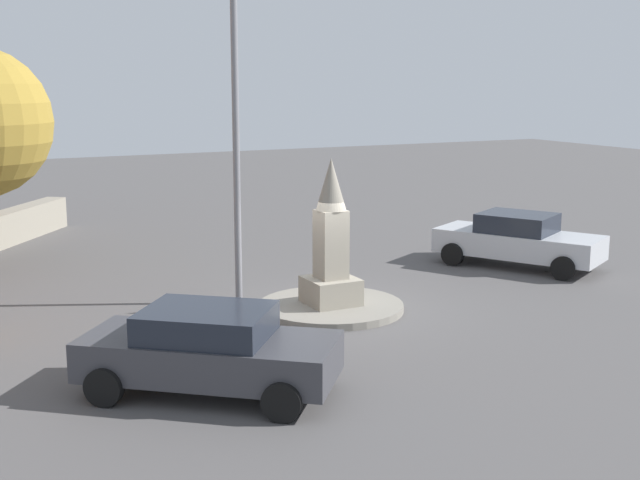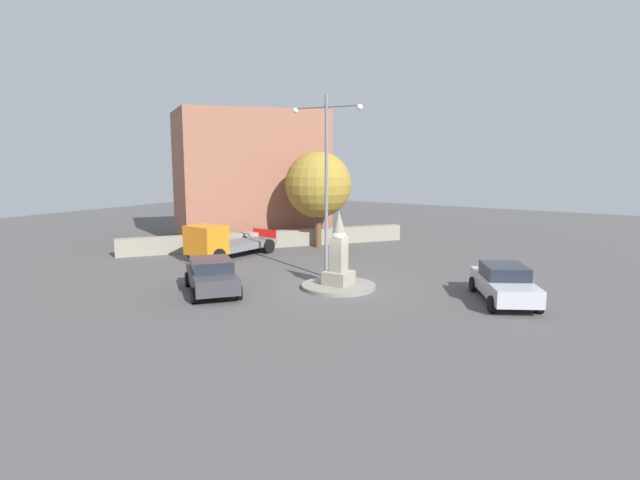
# 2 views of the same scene
# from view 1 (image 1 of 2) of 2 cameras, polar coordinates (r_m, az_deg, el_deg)

# --- Properties ---
(ground_plane) EXTENTS (80.00, 80.00, 0.00)m
(ground_plane) POSITION_cam_1_polar(r_m,az_deg,el_deg) (19.21, 0.73, -4.78)
(ground_plane) COLOR #4F4C4C
(traffic_island) EXTENTS (3.30, 3.30, 0.17)m
(traffic_island) POSITION_cam_1_polar(r_m,az_deg,el_deg) (19.18, 0.73, -4.54)
(traffic_island) COLOR gray
(traffic_island) RESTS_ON ground
(monument) EXTENTS (1.11, 1.11, 3.30)m
(monument) POSITION_cam_1_polar(r_m,az_deg,el_deg) (18.85, 0.75, -0.37)
(monument) COLOR gray
(monument) RESTS_ON traffic_island
(streetlamp) EXTENTS (3.75, 0.28, 8.55)m
(streetlamp) POSITION_cam_1_polar(r_m,az_deg,el_deg) (19.25, -5.77, 10.67)
(streetlamp) COLOR slate
(streetlamp) RESTS_ON ground
(car_silver_approaching) EXTENTS (3.71, 4.76, 1.50)m
(car_silver_approaching) POSITION_cam_1_polar(r_m,az_deg,el_deg) (24.04, 13.24, 0.02)
(car_silver_approaching) COLOR #B7BABF
(car_silver_approaching) RESTS_ON ground
(car_dark_grey_waiting) EXTENTS (4.40, 4.03, 1.46)m
(car_dark_grey_waiting) POSITION_cam_1_polar(r_m,az_deg,el_deg) (14.23, -7.52, -7.34)
(car_dark_grey_waiting) COLOR #38383D
(car_dark_grey_waiting) RESTS_ON ground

